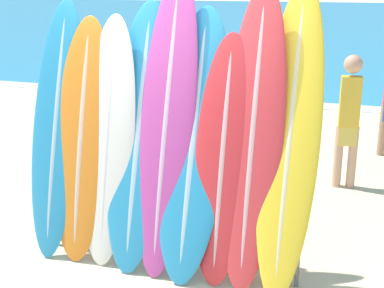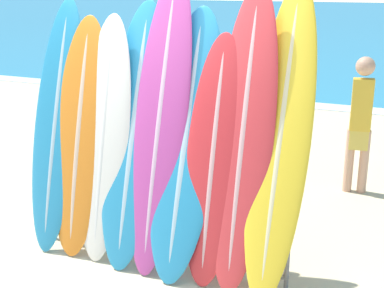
{
  "view_description": "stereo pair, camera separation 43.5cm",
  "coord_description": "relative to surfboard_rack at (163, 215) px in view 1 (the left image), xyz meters",
  "views": [
    {
      "loc": [
        1.72,
        -3.6,
        2.48
      ],
      "look_at": [
        0.07,
        1.27,
        0.91
      ],
      "focal_mm": 50.0,
      "sensor_mm": 36.0,
      "label": 1
    },
    {
      "loc": [
        2.13,
        -3.44,
        2.48
      ],
      "look_at": [
        0.07,
        1.27,
        0.91
      ],
      "focal_mm": 50.0,
      "sensor_mm": 36.0,
      "label": 2
    }
  ],
  "objects": [
    {
      "name": "surfboard_slot_1",
      "position": [
        -0.79,
        0.02,
        0.62
      ],
      "size": [
        0.57,
        0.62,
        2.2
      ],
      "color": "orange",
      "rests_on": "ground_plane"
    },
    {
      "name": "surfboard_slot_8",
      "position": [
        1.07,
        0.1,
        0.77
      ],
      "size": [
        0.49,
        0.88,
        2.51
      ],
      "color": "yellow",
      "rests_on": "ground_plane"
    },
    {
      "name": "surfboard_slot_4",
      "position": [
        0.01,
        0.09,
        0.81
      ],
      "size": [
        0.51,
        0.82,
        2.59
      ],
      "color": "#B23D8E",
      "rests_on": "ground_plane"
    },
    {
      "name": "person_mid_beach",
      "position": [
        1.43,
        2.51,
        0.42
      ],
      "size": [
        0.28,
        0.22,
        1.66
      ],
      "rotation": [
        0.0,
        0.0,
        3.29
      ],
      "color": "tan",
      "rests_on": "ground_plane"
    },
    {
      "name": "person_near_water",
      "position": [
        -1.29,
        3.82,
        0.4
      ],
      "size": [
        0.22,
        0.27,
        1.62
      ],
      "rotation": [
        0.0,
        0.0,
        4.36
      ],
      "color": "#846047",
      "rests_on": "ground_plane"
    },
    {
      "name": "surfboard_slot_3",
      "position": [
        -0.25,
        0.06,
        0.68
      ],
      "size": [
        0.58,
        0.78,
        2.34
      ],
      "color": "teal",
      "rests_on": "ground_plane"
    },
    {
      "name": "surfboard_rack",
      "position": [
        0.0,
        0.0,
        0.0
      ],
      "size": [
        2.45,
        0.04,
        0.89
      ],
      "color": "slate",
      "rests_on": "ground_plane"
    },
    {
      "name": "surfboard_slot_5",
      "position": [
        0.26,
        0.06,
        0.66
      ],
      "size": [
        0.6,
        0.85,
        2.29
      ],
      "color": "teal",
      "rests_on": "ground_plane"
    },
    {
      "name": "surfboard_slot_7",
      "position": [
        0.78,
        0.06,
        0.76
      ],
      "size": [
        0.51,
        0.69,
        2.49
      ],
      "color": "red",
      "rests_on": "ground_plane"
    },
    {
      "name": "surfboard_slot_2",
      "position": [
        -0.53,
        0.02,
        0.63
      ],
      "size": [
        0.51,
        0.6,
        2.22
      ],
      "color": "silver",
      "rests_on": "ground_plane"
    },
    {
      "name": "surfboard_slot_0",
      "position": [
        -1.06,
        0.05,
        0.69
      ],
      "size": [
        0.51,
        0.73,
        2.35
      ],
      "color": "teal",
      "rests_on": "ground_plane"
    },
    {
      "name": "ground_plane",
      "position": [
        -0.07,
        -0.47,
        -0.48
      ],
      "size": [
        160.0,
        160.0,
        0.0
      ],
      "primitive_type": "plane",
      "color": "beige"
    },
    {
      "name": "ocean_water",
      "position": [
        -0.07,
        36.33,
        -0.48
      ],
      "size": [
        120.0,
        60.0,
        0.01
      ],
      "color": "teal",
      "rests_on": "ground_plane"
    },
    {
      "name": "surfboard_slot_6",
      "position": [
        0.54,
        0.01,
        0.56
      ],
      "size": [
        0.5,
        0.58,
        2.1
      ],
      "color": "red",
      "rests_on": "ground_plane"
    }
  ]
}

